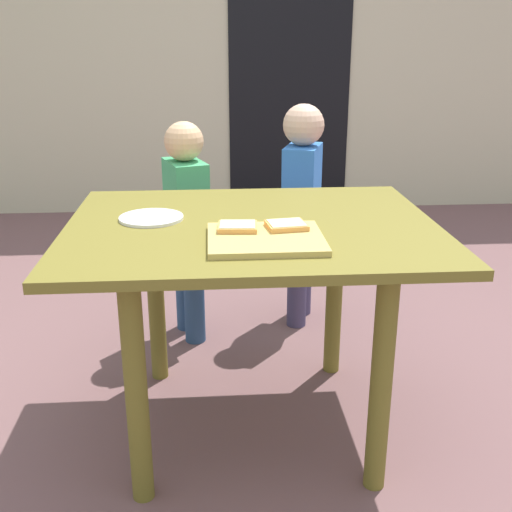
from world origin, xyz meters
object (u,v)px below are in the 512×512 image
(plate_white_left, at_px, (151,218))
(child_right, at_px, (302,200))
(pizza_slice_far_left, at_px, (238,227))
(cutting_board, at_px, (266,239))
(dining_table, at_px, (252,257))
(child_left, at_px, (187,219))
(pizza_slice_far_right, at_px, (286,225))

(plate_white_left, height_order, child_right, child_right)
(pizza_slice_far_left, distance_m, child_right, 1.04)
(cutting_board, xyz_separation_m, plate_white_left, (-0.35, 0.26, -0.00))
(dining_table, xyz_separation_m, child_left, (-0.23, 0.72, -0.08))
(pizza_slice_far_left, bearing_deg, child_left, 102.23)
(dining_table, relative_size, plate_white_left, 5.64)
(cutting_board, relative_size, child_right, 0.32)
(plate_white_left, distance_m, child_right, 0.99)
(pizza_slice_far_right, height_order, child_right, child_right)
(cutting_board, distance_m, plate_white_left, 0.43)
(pizza_slice_far_right, bearing_deg, child_left, 111.38)
(pizza_slice_far_right, xyz_separation_m, child_right, (0.19, 0.96, -0.17))
(pizza_slice_far_left, distance_m, pizza_slice_far_right, 0.15)
(cutting_board, height_order, pizza_slice_far_right, pizza_slice_far_right)
(dining_table, height_order, pizza_slice_far_right, pizza_slice_far_right)
(child_left, height_order, child_right, child_right)
(child_left, bearing_deg, pizza_slice_far_right, -68.62)
(pizza_slice_far_left, bearing_deg, child_right, 70.92)
(cutting_board, height_order, pizza_slice_far_left, pizza_slice_far_left)
(pizza_slice_far_left, xyz_separation_m, child_right, (0.33, 0.96, -0.17))
(dining_table, bearing_deg, cutting_board, -82.19)
(pizza_slice_far_left, bearing_deg, cutting_board, -41.94)
(child_left, bearing_deg, dining_table, -72.02)
(dining_table, bearing_deg, pizza_slice_far_left, -112.27)
(dining_table, distance_m, pizza_slice_far_left, 0.19)
(dining_table, xyz_separation_m, pizza_slice_far_left, (-0.05, -0.12, 0.14))
(dining_table, relative_size, cutting_board, 3.52)
(cutting_board, distance_m, pizza_slice_far_right, 0.10)
(cutting_board, relative_size, pizza_slice_far_left, 2.73)
(child_right, bearing_deg, pizza_slice_far_right, -101.10)
(pizza_slice_far_left, bearing_deg, plate_white_left, 144.91)
(cutting_board, xyz_separation_m, pizza_slice_far_right, (0.07, 0.07, 0.02))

